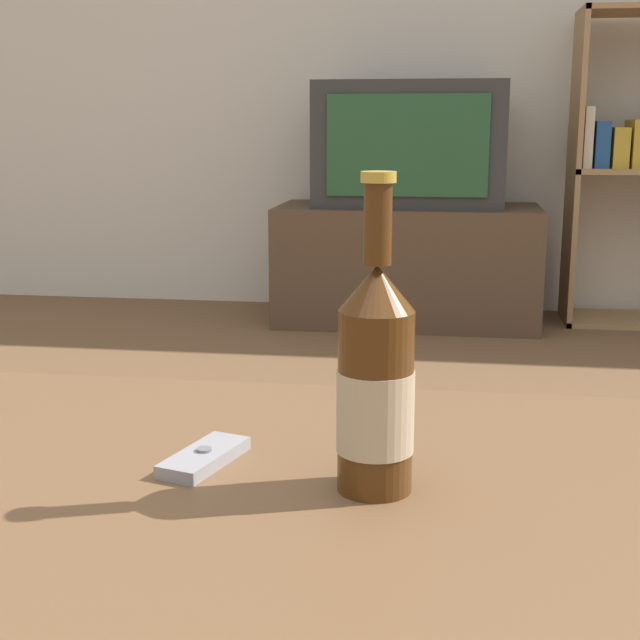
% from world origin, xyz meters
% --- Properties ---
extents(coffee_table, '(1.37, 0.87, 0.40)m').
position_xyz_m(coffee_table, '(0.00, 0.00, 0.36)').
color(coffee_table, brown).
rests_on(coffee_table, ground_plane).
extents(tv_stand, '(0.99, 0.48, 0.45)m').
position_xyz_m(tv_stand, '(0.05, 2.71, 0.22)').
color(tv_stand, '#4C3828').
rests_on(tv_stand, ground_plane).
extents(television, '(0.70, 0.39, 0.46)m').
position_xyz_m(television, '(0.05, 2.70, 0.68)').
color(television, '#2D2D2D').
rests_on(television, tv_stand).
extents(bookshelf, '(0.55, 0.30, 1.17)m').
position_xyz_m(bookshelf, '(0.90, 2.81, 0.62)').
color(bookshelf, '#99754C').
rests_on(bookshelf, ground_plane).
extents(beer_bottle, '(0.07, 0.07, 0.30)m').
position_xyz_m(beer_bottle, '(0.15, 0.09, 0.51)').
color(beer_bottle, '#47280F').
rests_on(beer_bottle, coffee_table).
extents(cell_phone, '(0.08, 0.12, 0.02)m').
position_xyz_m(cell_phone, '(-0.03, 0.13, 0.41)').
color(cell_phone, gray).
rests_on(cell_phone, coffee_table).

